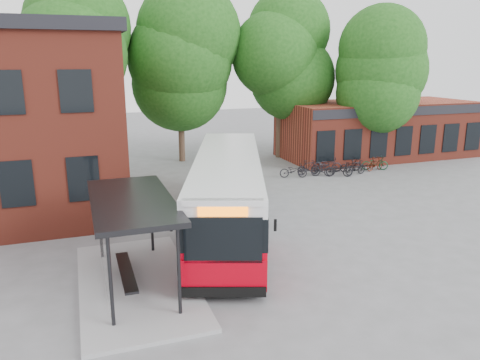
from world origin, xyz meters
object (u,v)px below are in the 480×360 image
object	(u,v)px
bus_shelter	(134,242)
bicycle_7	(375,164)
bicycle_3	(323,169)
bicycle_4	(327,164)
bicycle_0	(293,171)
bicycle_extra_0	(375,163)
bicycle_5	(356,167)
city_bus	(228,194)
bicycle_6	(350,165)
bicycle_1	(309,168)
bicycle_2	(338,169)

from	to	relation	value
bus_shelter	bicycle_7	bearing A→B (deg)	33.38
bicycle_3	bicycle_4	size ratio (longest dim) A/B	0.84
bicycle_0	bicycle_extra_0	size ratio (longest dim) A/B	0.98
bus_shelter	bicycle_extra_0	world-z (taller)	bus_shelter
bicycle_4	bicycle_5	world-z (taller)	bicycle_5
bicycle_0	bicycle_3	xyz separation A→B (m)	(1.88, -0.27, 0.01)
city_bus	bicycle_extra_0	distance (m)	14.48
bicycle_0	bicycle_6	world-z (taller)	bicycle_0
bicycle_6	bus_shelter	bearing A→B (deg)	123.23
bus_shelter	bicycle_1	distance (m)	16.52
city_bus	bicycle_0	distance (m)	9.84
bicycle_0	bicycle_2	xyz separation A→B (m)	(2.69, -0.69, 0.01)
bicycle_3	bicycle_5	bearing A→B (deg)	-80.37
bicycle_2	bicycle_5	bearing A→B (deg)	-64.97
bicycle_6	bicycle_7	size ratio (longest dim) A/B	1.02
bicycle_0	bicycle_1	xyz separation A→B (m)	(1.18, 0.32, 0.03)
bicycle_3	bicycle_7	size ratio (longest dim) A/B	0.99
bicycle_0	bicycle_3	bearing A→B (deg)	-81.21
bicycle_4	bicycle_2	bearing A→B (deg)	-157.92
bicycle_5	bicycle_0	bearing A→B (deg)	71.83
city_bus	bicycle_5	size ratio (longest dim) A/B	7.79
bicycle_0	bicycle_6	bearing A→B (deg)	-68.92
city_bus	bicycle_3	distance (m)	11.00
bicycle_4	bicycle_3	bearing A→B (deg)	162.54
bus_shelter	bicycle_5	world-z (taller)	bus_shelter
city_bus	bicycle_4	xyz separation A→B (m)	(9.27, 7.98, -1.11)
bicycle_6	bicycle_7	world-z (taller)	bicycle_7
bicycle_1	bicycle_extra_0	size ratio (longest dim) A/B	0.91
bicycle_5	bicycle_6	distance (m)	0.97
bicycle_0	bicycle_6	size ratio (longest dim) A/B	1.08
bicycle_3	bicycle_7	distance (m)	3.90
city_bus	bicycle_7	bearing A→B (deg)	49.49
bus_shelter	bicycle_7	xyz separation A→B (m)	(16.57, 10.92, -0.99)
bicycle_0	bicycle_5	size ratio (longest dim) A/B	1.05
bicycle_0	bicycle_4	distance (m)	2.82
bicycle_6	bicycle_7	bearing A→B (deg)	-107.32
bicycle_2	bicycle_3	bearing A→B (deg)	84.57
bus_shelter	bicycle_1	world-z (taller)	bus_shelter
bus_shelter	bicycle_5	distance (m)	18.06
bicycle_2	bicycle_5	xyz separation A→B (m)	(1.25, 0.06, 0.03)
bicycle_4	bicycle_extra_0	size ratio (longest dim) A/B	1.05
bicycle_5	bicycle_7	bearing A→B (deg)	-82.19
bicycle_1	bicycle_2	xyz separation A→B (m)	(1.51, -1.02, -0.02)
bicycle_3	city_bus	bearing A→B (deg)	149.32
city_bus	bicycle_5	distance (m)	12.45
bicycle_3	bicycle_extra_0	xyz separation A→B (m)	(4.01, 0.37, -0.00)
bicycle_1	bicycle_4	size ratio (longest dim) A/B	0.87
bus_shelter	bicycle_7	distance (m)	19.87
bicycle_extra_0	bicycle_2	bearing A→B (deg)	123.81
bicycle_7	bicycle_2	bearing A→B (deg)	86.13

